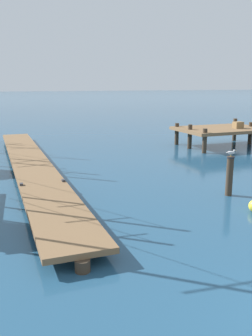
% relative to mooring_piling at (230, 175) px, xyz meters
% --- Properties ---
extents(floating_dock, '(1.94, 21.65, 0.53)m').
position_rel_mooring_piling_xyz_m(floating_dock, '(-6.64, 6.89, -0.44)').
color(floating_dock, brown).
rests_on(floating_dock, ground).
extents(pier_platform, '(5.84, 4.18, 1.70)m').
position_rel_mooring_piling_xyz_m(pier_platform, '(6.39, 9.68, 0.32)').
color(pier_platform, brown).
rests_on(pier_platform, ground).
extents(mooring_piling, '(0.30, 0.30, 1.53)m').
position_rel_mooring_piling_xyz_m(mooring_piling, '(0.00, 0.00, 0.00)').
color(mooring_piling, '#3D3023').
rests_on(mooring_piling, ground).
extents(perched_seagull, '(0.36, 0.23, 0.27)m').
position_rel_mooring_piling_xyz_m(perched_seagull, '(-0.01, 0.00, 0.88)').
color(perched_seagull, gold).
rests_on(perched_seagull, mooring_piling).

